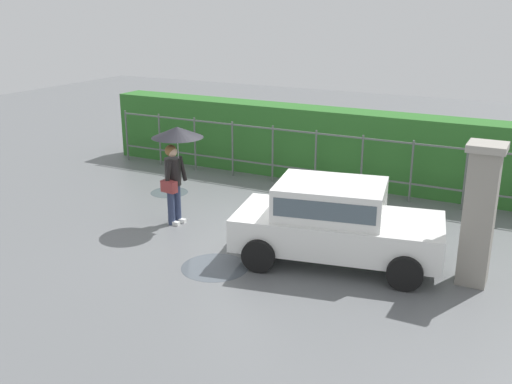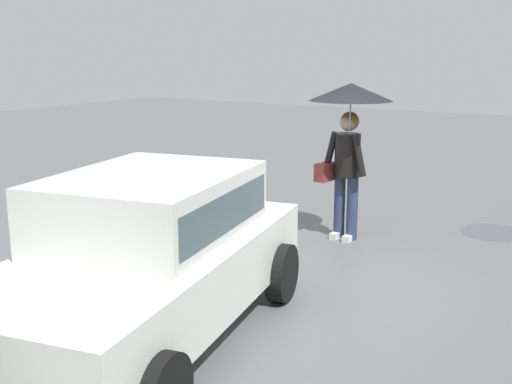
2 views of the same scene
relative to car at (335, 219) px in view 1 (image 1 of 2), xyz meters
The scene contains 8 objects.
ground_plane 2.37m from the car, 164.47° to the left, with size 40.00×40.00×0.00m, color slate.
car is the anchor object (origin of this frame).
pedestrian 3.73m from the car, behind, with size 1.08×1.08×2.10m.
gate_pillar 2.45m from the car, ahead, with size 0.60×0.60×2.42m.
fence_section 4.44m from the car, 116.42° to the left, with size 12.12×0.05×1.50m.
hedge_row 5.21m from the car, 112.31° to the left, with size 13.07×0.90×1.90m, color #2D6B28.
puddle_near 2.33m from the car, 144.36° to the right, with size 1.22×1.22×0.00m, color #4C545B.
puddle_far 5.47m from the car, 159.08° to the left, with size 0.93×0.93×0.00m, color #4C545B.
Camera 1 is at (5.47, -10.08, 4.55)m, focal length 41.29 mm.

